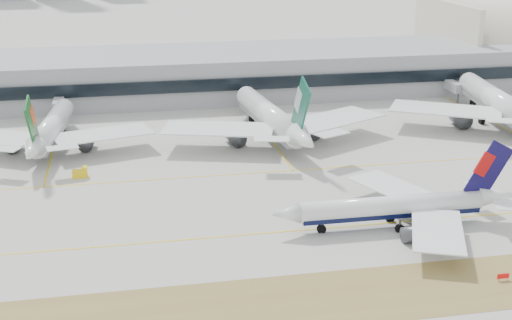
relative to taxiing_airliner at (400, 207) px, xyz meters
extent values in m
plane|color=#A6A49B|center=(-34.38, 6.85, -4.21)|extent=(3000.00, 3000.00, 0.00)
cube|color=olive|center=(-34.38, -25.15, -4.19)|extent=(360.00, 18.00, 0.06)
cube|color=yellow|center=(-34.38, 1.85, -4.18)|extent=(360.00, 0.45, 0.04)
cube|color=yellow|center=(-34.38, 36.85, -4.18)|extent=(360.00, 0.45, 0.04)
cylinder|color=white|center=(-1.91, 0.01, 0.32)|extent=(37.71, 4.38, 4.12)
cube|color=black|center=(-1.91, 0.01, -0.81)|extent=(36.95, 3.75, 1.85)
cone|color=white|center=(-23.62, 0.16, 0.32)|extent=(5.78, 4.16, 4.12)
cone|color=white|center=(21.12, -0.14, 0.84)|extent=(8.40, 4.18, 4.12)
cube|color=white|center=(3.03, 11.40, -0.29)|extent=(16.13, 22.31, 0.25)
cube|color=white|center=(19.59, 5.22, 1.15)|extent=(5.24, 6.61, 0.16)
cylinder|color=#3F4247|center=(0.88, 7.61, -2.56)|extent=(6.30, 3.13, 3.09)
cube|color=#3F4247|center=(0.88, 7.61, -1.32)|extent=(2.62, 0.33, 1.44)
cube|color=white|center=(2.87, -11.44, -0.29)|extent=(16.34, 22.32, 0.25)
cube|color=white|center=(19.51, -5.49, 1.15)|extent=(5.30, 6.63, 0.16)
cylinder|color=#3F4247|center=(0.78, -7.62, -2.56)|extent=(6.30, 3.13, 3.09)
cube|color=#3F4247|center=(0.78, -7.62, -1.32)|extent=(2.62, 0.33, 1.44)
cube|color=#0E0A3F|center=(18.50, -0.13, 6.59)|extent=(10.18, 0.44, 12.90)
cube|color=#AC0B0D|center=(17.46, -0.12, 7.98)|extent=(4.60, 0.48, 5.53)
cylinder|color=#3F4247|center=(-16.23, 0.11, -2.97)|extent=(0.49, 0.49, 2.47)
cylinder|color=black|center=(-16.23, 0.11, -3.49)|extent=(1.86, 0.73, 1.85)
cylinder|color=#3F4247|center=(-0.88, -2.67, -2.97)|extent=(0.49, 0.49, 2.47)
cylinder|color=black|center=(-0.88, -2.67, -3.49)|extent=(1.86, 0.73, 1.85)
cylinder|color=#3F4247|center=(-0.84, 2.68, -2.97)|extent=(0.49, 0.49, 2.47)
cylinder|color=black|center=(-0.84, 2.68, -3.49)|extent=(1.86, 0.73, 1.85)
cylinder|color=white|center=(-72.59, 68.30, 1.63)|extent=(9.80, 40.46, 5.31)
cube|color=slate|center=(-72.59, 68.30, 0.17)|extent=(8.91, 39.57, 2.39)
cone|color=white|center=(-69.98, 91.27, 1.63)|extent=(5.96, 6.69, 5.31)
cone|color=white|center=(-75.35, 43.94, 2.29)|extent=(6.28, 9.46, 5.31)
cube|color=white|center=(-59.01, 60.83, 0.83)|extent=(27.66, 18.06, 0.32)
cube|color=white|center=(-68.31, 44.83, 2.69)|extent=(8.06, 5.31, 0.21)
cylinder|color=#3F4247|center=(-63.46, 64.01, -2.09)|extent=(4.71, 7.09, 3.98)
cube|color=#3F4247|center=(-63.46, 64.01, -0.49)|extent=(0.71, 2.81, 1.86)
cube|color=white|center=(-82.02, 46.38, 2.69)|extent=(8.38, 6.63, 0.21)
cylinder|color=#3F4247|center=(-82.44, 66.16, -2.09)|extent=(4.71, 7.09, 3.98)
cube|color=#3F4247|center=(-82.44, 66.16, -0.49)|extent=(0.71, 2.81, 1.86)
cube|color=#0B5116|center=(-75.04, 46.71, 8.59)|extent=(1.73, 11.08, 14.23)
cube|color=#DF400D|center=(-74.91, 47.82, 10.14)|extent=(1.14, 5.04, 6.09)
cylinder|color=#3F4247|center=(-70.87, 83.45, -2.62)|extent=(0.64, 0.64, 3.18)
cylinder|color=black|center=(-70.87, 83.45, -3.28)|extent=(1.19, 2.48, 2.39)
cylinder|color=#3F4247|center=(-76.14, 67.58, -2.62)|extent=(0.64, 0.64, 3.18)
cylinder|color=black|center=(-76.14, 67.58, -3.28)|extent=(1.19, 2.48, 2.39)
cylinder|color=#3F4247|center=(-69.28, 66.81, -2.62)|extent=(0.64, 0.64, 3.18)
cylinder|color=black|center=(-69.28, 66.81, -3.28)|extent=(1.19, 2.48, 2.39)
cylinder|color=white|center=(-12.86, 65.63, 2.53)|extent=(10.84, 46.69, 6.13)
cube|color=slate|center=(-12.86, 65.63, 0.85)|extent=(9.83, 45.68, 2.76)
cone|color=white|center=(-15.59, 92.18, 2.53)|extent=(6.82, 7.67, 6.13)
cone|color=white|center=(-9.96, 37.48, 3.30)|extent=(7.15, 10.86, 6.13)
cube|color=white|center=(4.29, 60.56, 1.61)|extent=(32.29, 25.66, 0.37)
cube|color=white|center=(-2.23, 40.21, 3.76)|extent=(9.66, 7.59, 0.25)
cylinder|color=#3F4247|center=(-1.51, 63.04, -1.76)|extent=(5.36, 8.15, 4.59)
cube|color=#3F4247|center=(-1.51, 63.04, 0.08)|extent=(0.79, 3.25, 2.14)
cube|color=white|center=(-28.61, 57.17, 1.61)|extent=(31.99, 21.11, 0.37)
cube|color=white|center=(-18.08, 38.58, 3.76)|extent=(9.33, 6.20, 0.25)
cylinder|color=#3F4247|center=(-23.44, 60.78, -1.76)|extent=(5.36, 8.15, 4.59)
cube|color=#3F4247|center=(-23.44, 60.78, 0.08)|extent=(0.79, 3.25, 2.14)
cube|color=#135340|center=(-10.29, 40.68, 10.57)|extent=(1.86, 12.80, 16.43)
cube|color=#AFB6B9|center=(-10.42, 41.96, 12.36)|extent=(1.26, 5.81, 7.03)
cylinder|color=#3F4247|center=(-14.66, 83.14, -2.37)|extent=(0.74, 0.74, 3.68)
cylinder|color=black|center=(-14.66, 83.14, -3.14)|extent=(1.35, 2.85, 2.76)
cylinder|color=#3F4247|center=(-16.69, 63.94, -2.37)|extent=(0.74, 0.74, 3.68)
cylinder|color=black|center=(-16.69, 63.94, -3.14)|extent=(1.35, 2.85, 2.76)
cylinder|color=#3F4247|center=(-8.76, 64.76, -2.37)|extent=(0.74, 0.74, 3.68)
cylinder|color=black|center=(-8.76, 64.76, -3.14)|extent=(1.35, 2.85, 2.76)
cylinder|color=white|center=(57.80, 67.77, 2.95)|extent=(13.29, 49.63, 6.51)
cube|color=slate|center=(57.80, 67.77, 1.16)|extent=(12.19, 48.52, 2.93)
cone|color=white|center=(61.74, 95.86, 2.95)|extent=(7.49, 8.35, 6.51)
cube|color=white|center=(39.39, 63.06, 1.98)|extent=(34.22, 28.02, 0.39)
cube|color=white|center=(45.52, 41.20, 4.25)|extent=(10.29, 8.29, 0.26)
cylinder|color=#3F4247|center=(45.64, 65.47, -1.60)|extent=(5.98, 8.80, 4.88)
cube|color=#3F4247|center=(45.64, 65.47, 0.35)|extent=(0.96, 3.45, 2.28)
cylinder|color=#3F4247|center=(60.40, 86.29, -2.26)|extent=(0.78, 0.78, 3.91)
cylinder|color=black|center=(60.40, 86.29, -3.07)|extent=(1.54, 3.06, 2.93)
cylinder|color=#3F4247|center=(53.42, 67.01, -2.26)|extent=(0.78, 0.78, 3.91)
cylinder|color=black|center=(53.42, 67.01, -3.07)|extent=(1.54, 3.06, 2.93)
cylinder|color=#3F4247|center=(61.80, 65.83, -2.26)|extent=(0.78, 0.78, 3.91)
cylinder|color=black|center=(61.80, 65.83, -3.07)|extent=(1.54, 3.06, 2.93)
cube|color=gray|center=(-34.38, 121.85, 3.29)|extent=(280.00, 42.00, 15.00)
cube|color=black|center=(-34.38, 100.35, 3.74)|extent=(280.00, 1.20, 4.00)
cube|color=beige|center=(75.62, 141.85, 9.89)|extent=(2.00, 57.00, 27.90)
cube|color=red|center=(8.90, -25.15, -3.31)|extent=(2.20, 0.15, 0.90)
cylinder|color=orange|center=(8.10, -25.15, -3.96)|extent=(0.10, 0.10, 0.50)
cylinder|color=orange|center=(9.70, -25.15, -3.96)|extent=(0.10, 0.10, 0.50)
cube|color=yellow|center=(-64.53, 42.07, -3.31)|extent=(3.50, 2.00, 1.80)
cube|color=yellow|center=(-63.33, 42.07, -2.11)|extent=(1.20, 1.80, 1.00)
cylinder|color=black|center=(-65.73, 41.27, -3.86)|extent=(0.70, 0.30, 0.70)
cylinder|color=black|center=(-65.73, 42.87, -3.86)|extent=(0.70, 0.30, 0.70)
cylinder|color=black|center=(-63.33, 41.27, -3.86)|extent=(0.70, 0.30, 0.70)
cylinder|color=black|center=(-63.33, 42.87, -3.86)|extent=(0.70, 0.30, 0.70)
camera|label=1|loc=(-53.83, -124.34, 54.97)|focal=50.00mm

